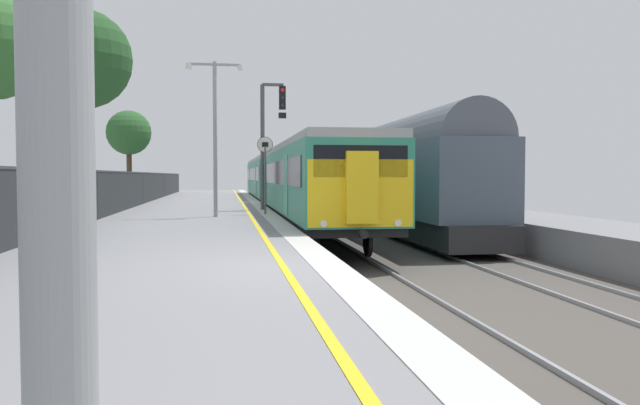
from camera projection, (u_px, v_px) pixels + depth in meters
The scene contains 8 objects.
ground at pixel (461, 299), 10.57m from camera, with size 17.40×110.00×1.21m.
commuter_train_at_platform at pixel (285, 179), 35.08m from camera, with size 2.83×39.79×3.81m.
freight_train_adjacent_track at pixel (377, 173), 30.74m from camera, with size 2.60×26.30×4.72m.
signal_gantry at pixel (269, 131), 26.88m from camera, with size 1.10×0.24×5.40m.
speed_limit_sign at pixel (265, 165), 23.72m from camera, with size 0.59×0.08×2.93m.
platform_lamp_mid at pixel (215, 125), 22.18m from camera, with size 2.00×0.20×5.46m.
background_tree_left at pixel (80, 63), 28.43m from camera, with size 4.49×4.49×8.99m.
background_tree_centre at pixel (129, 134), 45.83m from camera, with size 3.23×3.23×6.22m.
Camera 1 is at (-1.27, -10.01, 1.46)m, focal length 35.36 mm.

